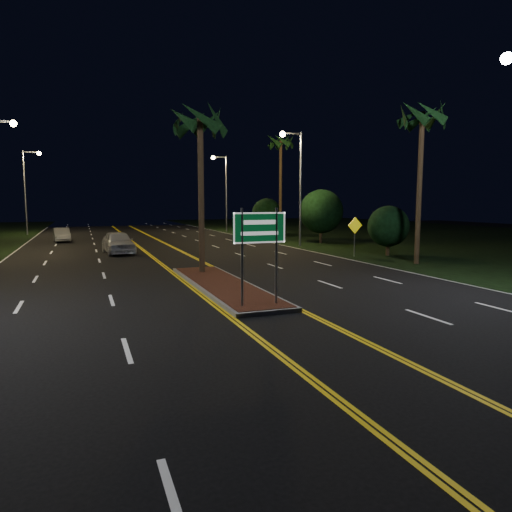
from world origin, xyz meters
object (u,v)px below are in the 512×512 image
palm_right_near (422,117)px  car_far (62,234)px  shrub_far (267,213)px  palm_right_far (281,143)px  highway_sign (260,237)px  shrub_mid (321,211)px  streetlight_left_far (28,182)px  streetlight_right_far (223,184)px  shrub_near (388,226)px  streetlight_right_mid (296,175)px  car_near (118,240)px  palm_median (200,122)px  warning_sign (355,231)px  median_island (223,285)px

palm_right_near → car_far: 31.43m
shrub_far → palm_right_far: bearing=-99.5°
highway_sign → shrub_far: shrub_far is taller
shrub_mid → car_far: bearing=156.1°
streetlight_left_far → shrub_mid: 31.85m
palm_right_near → palm_right_far: (0.30, 20.00, 0.93)m
streetlight_right_far → shrub_near: (2.89, -28.00, -3.71)m
streetlight_right_far → shrub_far: bearing=-62.0°
highway_sign → streetlight_right_mid: bearing=61.1°
palm_right_near → streetlight_left_far: bearing=124.2°
highway_sign → palm_right_near: 15.55m
highway_sign → car_near: (-3.11, 18.88, -1.50)m
streetlight_left_far → shrub_near: streetlight_left_far is taller
streetlight_left_far → palm_right_near: bearing=-55.8°
car_near → streetlight_left_far: bearing=103.8°
palm_median → shrub_near: palm_median is taller
streetlight_left_far → warning_sign: size_ratio=3.49×
streetlight_left_far → palm_median: size_ratio=1.08×
shrub_far → warning_sign: bearing=-97.0°
streetlight_right_far → palm_median: bearing=-108.6°
streetlight_right_far → palm_right_near: size_ratio=0.97×
palm_right_far → car_near: (-15.91, -8.33, -8.24)m
shrub_far → shrub_near: bearing=-90.8°
median_island → shrub_mid: bearing=50.5°
warning_sign → highway_sign: bearing=-136.8°
palm_median → shrub_near: bearing=14.5°
streetlight_right_far → shrub_far: 7.56m
streetlight_right_mid → shrub_far: size_ratio=2.27×
streetlight_right_far → palm_right_far: (2.19, -12.00, 3.49)m
highway_sign → car_far: size_ratio=0.74×
palm_right_far → warning_sign: size_ratio=4.00×
shrub_near → shrub_far: bearing=89.2°
shrub_near → shrub_mid: (0.50, 10.00, 0.78)m
median_island → palm_right_near: palm_right_near is taller
streetlight_left_far → palm_right_near: size_ratio=0.97×
palm_median → palm_right_far: size_ratio=0.81×
streetlight_right_mid → palm_median: (-10.61, -11.50, 1.62)m
median_island → shrub_near: shrub_near is taller
median_island → palm_median: 8.00m
streetlight_left_far → median_island: bearing=-74.0°
streetlight_right_far → palm_right_far: size_ratio=0.87×
palm_right_far → streetlight_right_mid: bearing=-105.3°
palm_right_near → car_far: palm_right_near is taller
shrub_mid → shrub_far: bearing=91.0°
shrub_far → car_near: 22.21m
car_far → warning_sign: 26.42m
streetlight_left_far → car_far: (3.47, -10.64, -4.94)m
palm_right_far → shrub_far: bearing=80.5°
median_island → car_near: car_near is taller
palm_right_far → median_island: bearing=-119.1°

